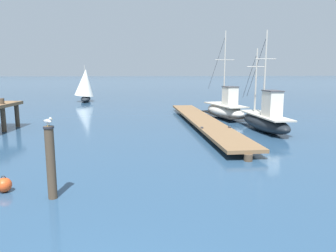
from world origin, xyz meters
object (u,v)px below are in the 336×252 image
(fishing_boat_1, at_px, (225,109))
(distant_sailboat, at_px, (85,85))
(perched_seagull, at_px, (48,121))
(mooring_buoy, at_px, (4,185))
(fishing_boat_0, at_px, (266,119))
(mooring_piling, at_px, (51,162))

(fishing_boat_1, distance_m, distant_sailboat, 19.65)
(perched_seagull, bearing_deg, mooring_buoy, 158.77)
(fishing_boat_1, relative_size, mooring_buoy, 12.66)
(fishing_boat_0, bearing_deg, distant_sailboat, 125.18)
(perched_seagull, height_order, mooring_buoy, perched_seagull)
(fishing_boat_1, relative_size, perched_seagull, 20.97)
(fishing_boat_0, xyz_separation_m, mooring_piling, (-10.20, -9.73, 0.37))
(fishing_boat_1, distance_m, mooring_buoy, 18.11)
(fishing_boat_1, height_order, mooring_piling, fishing_boat_1)
(perched_seagull, bearing_deg, mooring_piling, -40.81)
(fishing_boat_0, height_order, fishing_boat_1, fishing_boat_1)
(fishing_boat_0, bearing_deg, fishing_boat_1, 100.96)
(fishing_boat_1, bearing_deg, fishing_boat_0, -79.04)
(perched_seagull, distance_m, distant_sailboat, 30.06)
(perched_seagull, relative_size, distant_sailboat, 0.07)
(fishing_boat_1, height_order, perched_seagull, fishing_boat_1)
(distant_sailboat, bearing_deg, fishing_boat_0, -54.82)
(perched_seagull, relative_size, mooring_buoy, 0.60)
(mooring_piling, height_order, distant_sailboat, distant_sailboat)
(fishing_boat_0, distance_m, mooring_buoy, 14.92)
(fishing_boat_1, bearing_deg, mooring_buoy, -126.44)
(mooring_piling, xyz_separation_m, perched_seagull, (-0.00, 0.00, 1.18))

